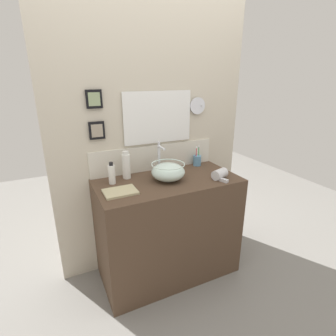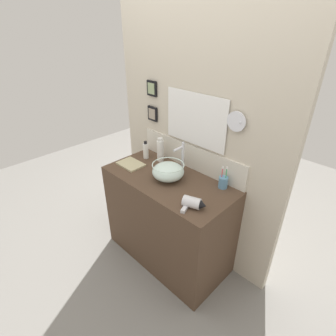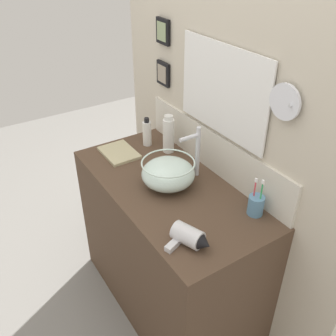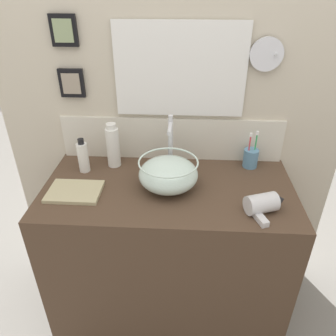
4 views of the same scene
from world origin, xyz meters
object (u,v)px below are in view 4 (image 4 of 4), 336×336
(shampoo_bottle, at_px, (83,157))
(lotion_bottle, at_px, (113,146))
(glass_bowl_sink, at_px, (167,173))
(hair_drier, at_px, (265,204))
(faucet, at_px, (169,140))
(hand_towel, at_px, (75,192))
(toothbrush_cup, at_px, (251,158))

(shampoo_bottle, bearing_deg, lotion_bottle, 25.12)
(glass_bowl_sink, relative_size, hair_drier, 1.44)
(faucet, bearing_deg, glass_bowl_sink, -90.00)
(hand_towel, bearing_deg, faucet, 30.05)
(faucet, xyz_separation_m, lotion_bottle, (-0.27, 0.02, -0.05))
(hand_towel, bearing_deg, hair_drier, -5.68)
(hand_towel, bearing_deg, glass_bowl_sink, 10.37)
(glass_bowl_sink, xyz_separation_m, faucet, (-0.00, 0.16, 0.09))
(hair_drier, distance_m, shampoo_bottle, 0.85)
(hair_drier, height_order, shampoo_bottle, shampoo_bottle)
(glass_bowl_sink, bearing_deg, toothbrush_cup, 27.23)
(toothbrush_cup, distance_m, shampoo_bottle, 0.81)
(faucet, distance_m, lotion_bottle, 0.28)
(toothbrush_cup, relative_size, shampoo_bottle, 1.10)
(hair_drier, bearing_deg, lotion_bottle, 153.85)
(glass_bowl_sink, relative_size, faucet, 0.96)
(shampoo_bottle, relative_size, hand_towel, 0.75)
(glass_bowl_sink, height_order, hand_towel, glass_bowl_sink)
(lotion_bottle, bearing_deg, shampoo_bottle, -154.88)
(hair_drier, xyz_separation_m, shampoo_bottle, (-0.80, 0.27, 0.04))
(glass_bowl_sink, height_order, faucet, faucet)
(faucet, bearing_deg, hand_towel, -149.95)
(glass_bowl_sink, bearing_deg, hand_towel, -169.63)
(glass_bowl_sink, xyz_separation_m, hand_towel, (-0.40, -0.07, -0.06))
(toothbrush_cup, bearing_deg, shampoo_bottle, -173.72)
(lotion_bottle, distance_m, shampoo_bottle, 0.15)
(hand_towel, bearing_deg, shampoo_bottle, 92.29)
(shampoo_bottle, bearing_deg, hair_drier, -18.40)
(hair_drier, bearing_deg, hand_towel, 174.32)
(faucet, distance_m, hand_towel, 0.48)
(shampoo_bottle, bearing_deg, hand_towel, -87.71)
(hair_drier, bearing_deg, toothbrush_cup, 90.33)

